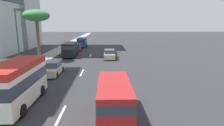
% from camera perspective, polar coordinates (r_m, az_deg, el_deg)
% --- Properties ---
extents(ground_plane, '(198.00, 198.00, 0.00)m').
position_cam_1_polar(ground_plane, '(37.73, -6.20, 2.86)').
color(ground_plane, '#2D2D30').
extents(sidewalk_right, '(162.00, 3.04, 0.15)m').
position_cam_1_polar(sidewalk_right, '(39.04, -17.29, 2.80)').
color(sidewalk_right, gray).
rests_on(sidewalk_right, ground_plane).
extents(lane_stripe_near, '(3.20, 0.16, 0.01)m').
position_cam_1_polar(lane_stripe_near, '(12.99, -15.31, -15.22)').
color(lane_stripe_near, silver).
rests_on(lane_stripe_near, ground_plane).
extents(lane_stripe_mid, '(3.20, 0.16, 0.01)m').
position_cam_1_polar(lane_stripe_mid, '(23.09, -9.06, -2.93)').
color(lane_stripe_mid, silver).
rests_on(lane_stripe_mid, ground_plane).
extents(lane_stripe_far, '(3.20, 0.16, 0.01)m').
position_cam_1_polar(lane_stripe_far, '(35.68, -6.46, 2.35)').
color(lane_stripe_far, silver).
rests_on(lane_stripe_far, ground_plane).
extents(minibus_lead, '(6.41, 2.40, 3.13)m').
position_cam_1_polar(minibus_lead, '(15.17, -26.79, -5.20)').
color(minibus_lead, silver).
rests_on(minibus_lead, ground_plane).
extents(van_second, '(4.72, 2.15, 2.34)m').
position_cam_1_polar(van_second, '(48.16, -8.96, 6.32)').
color(van_second, '#1E478C').
rests_on(van_second, ground_plane).
extents(van_third, '(5.13, 2.16, 2.49)m').
position_cam_1_polar(van_third, '(34.57, -12.45, 4.22)').
color(van_third, black).
rests_on(van_third, ground_plane).
extents(car_fourth, '(4.49, 1.89, 1.54)m').
position_cam_1_polar(car_fourth, '(23.03, -17.51, -1.52)').
color(car_fourth, beige).
rests_on(car_fourth, ground_plane).
extents(car_fifth, '(4.37, 1.84, 1.61)m').
position_cam_1_polar(car_fifth, '(31.72, -0.79, 2.62)').
color(car_fifth, beige).
rests_on(car_fifth, ground_plane).
extents(van_sixth, '(5.33, 2.10, 2.31)m').
position_cam_1_polar(van_sixth, '(11.90, 0.62, -10.38)').
color(van_sixth, '#A51E1E').
rests_on(van_sixth, ground_plane).
extents(car_seventh, '(4.58, 1.94, 1.68)m').
position_cam_1_polar(car_seventh, '(41.37, -10.72, 4.62)').
color(car_seventh, '#A51E1E').
rests_on(car_seventh, ground_plane).
extents(palm_tree, '(3.93, 3.93, 7.74)m').
position_cam_1_polar(palm_tree, '(31.48, -21.78, 12.83)').
color(palm_tree, brown).
rests_on(palm_tree, sidewalk_right).
extents(street_lamp, '(0.24, 0.97, 7.22)m').
position_cam_1_polar(street_lamp, '(22.45, -26.32, 7.40)').
color(street_lamp, '#4C4C51').
rests_on(street_lamp, sidewalk_right).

